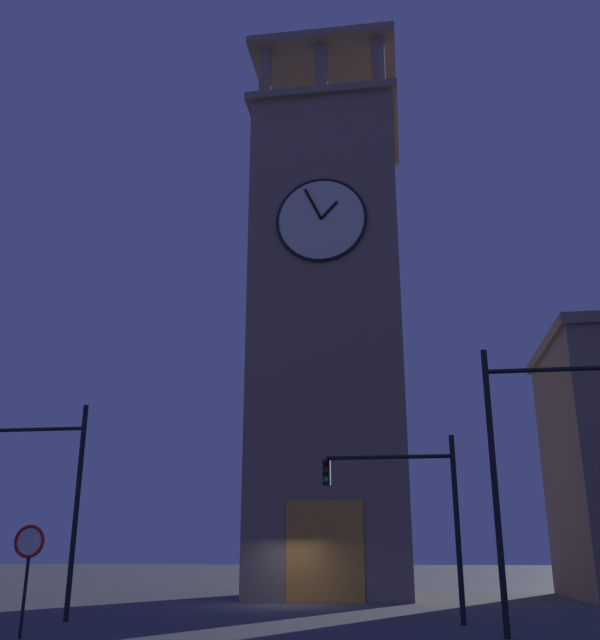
# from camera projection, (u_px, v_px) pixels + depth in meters

# --- Properties ---
(ground_plane) EXTENTS (200.00, 200.00, 0.00)m
(ground_plane) POSITION_uv_depth(u_px,v_px,m) (285.00, 606.00, 26.98)
(ground_plane) COLOR #4C4C51
(clocktower) EXTENTS (7.73, 7.72, 30.64)m
(clocktower) POSITION_uv_depth(u_px,v_px,m) (331.00, 330.00, 35.75)
(clocktower) COLOR gray
(clocktower) RESTS_ON ground_plane
(traffic_signal_near) EXTENTS (3.95, 0.41, 5.24)m
(traffic_signal_near) POSITION_uv_depth(u_px,v_px,m) (409.00, 497.00, 20.87)
(traffic_signal_near) COLOR black
(traffic_signal_near) RESTS_ON ground_plane
(traffic_signal_mid) EXTENTS (3.31, 0.41, 6.37)m
(traffic_signal_mid) POSITION_uv_depth(u_px,v_px,m) (49.00, 480.00, 22.07)
(traffic_signal_mid) COLOR black
(traffic_signal_mid) RESTS_ON ground_plane
(traffic_signal_far) EXTENTS (3.72, 0.41, 6.95)m
(traffic_signal_far) POSITION_uv_depth(u_px,v_px,m) (535.00, 443.00, 17.73)
(traffic_signal_far) COLOR black
(traffic_signal_far) RESTS_ON ground_plane
(no_horn_sign) EXTENTS (0.78, 0.14, 2.55)m
(no_horn_sign) POSITION_uv_depth(u_px,v_px,m) (29.00, 549.00, 17.07)
(no_horn_sign) COLOR black
(no_horn_sign) RESTS_ON ground_plane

